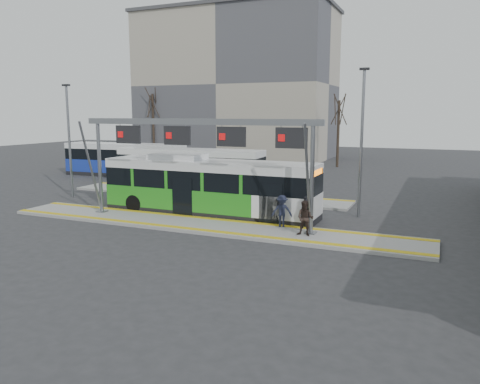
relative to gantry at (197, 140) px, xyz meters
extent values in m
plane|color=#2D2D30|center=(0.35, -0.25, -4.30)|extent=(120.00, 120.00, 0.00)
cube|color=gray|center=(0.35, -0.25, -4.22)|extent=(22.00, 3.00, 0.15)
cube|color=gray|center=(-3.65, 7.75, -4.22)|extent=(20.00, 3.00, 0.15)
cube|color=gold|center=(0.35, 0.90, -4.14)|extent=(22.00, 0.35, 0.02)
cube|color=gold|center=(0.35, -1.40, -4.14)|extent=(22.00, 0.35, 0.02)
cube|color=gold|center=(-3.65, 8.90, -4.14)|extent=(20.00, 0.35, 0.02)
cylinder|color=slate|center=(-6.15, 0.05, -1.62)|extent=(0.20, 0.20, 5.05)
cube|color=slate|center=(-6.15, 0.05, -4.12)|extent=(0.50, 0.50, 0.06)
cylinder|color=slate|center=(-6.15, -0.65, -1.62)|extent=(0.12, 1.46, 4.90)
cylinder|color=slate|center=(5.85, 0.05, -1.62)|extent=(0.20, 0.20, 5.05)
cube|color=slate|center=(5.85, 0.05, -4.12)|extent=(0.50, 0.50, 0.06)
cylinder|color=slate|center=(5.85, -0.65, -1.62)|extent=(0.12, 1.46, 4.90)
cube|color=slate|center=(-0.15, 0.05, 0.90)|extent=(13.00, 0.25, 0.30)
cube|color=black|center=(-4.15, 0.05, 0.20)|extent=(1.50, 0.12, 0.95)
cube|color=red|center=(-4.60, -0.02, 0.20)|extent=(0.32, 0.02, 0.32)
cube|color=black|center=(-1.15, 0.05, 0.20)|extent=(1.50, 0.12, 0.95)
cube|color=red|center=(-1.60, -0.02, 0.20)|extent=(0.32, 0.02, 0.32)
cube|color=black|center=(1.85, 0.05, 0.20)|extent=(1.50, 0.12, 0.95)
cube|color=red|center=(1.40, -0.02, 0.20)|extent=(0.32, 0.02, 0.32)
cube|color=black|center=(4.85, 0.05, 0.20)|extent=(1.50, 0.12, 0.95)
cube|color=red|center=(4.40, -0.02, 0.20)|extent=(0.32, 0.02, 0.32)
cube|color=#A39A88|center=(-13.65, 35.75, 4.70)|extent=(24.00, 12.00, 18.00)
cube|color=#3F3F42|center=(-13.65, 35.75, 13.90)|extent=(24.50, 12.50, 0.40)
cube|color=black|center=(-0.57, 2.43, -4.12)|extent=(12.18, 2.61, 0.36)
cube|color=#29901F|center=(-0.57, 2.43, -3.36)|extent=(12.18, 2.61, 1.17)
cube|color=black|center=(-0.57, 2.43, -2.27)|extent=(12.18, 2.53, 1.01)
cube|color=white|center=(-0.57, 2.43, -1.51)|extent=(12.18, 2.61, 0.51)
cube|color=orange|center=(5.51, 2.42, -1.61)|extent=(0.05, 1.81, 0.28)
cube|color=white|center=(-2.60, 2.43, -1.10)|extent=(3.05, 1.82, 0.30)
cylinder|color=black|center=(-4.83, 1.29, -3.79)|extent=(1.02, 0.31, 1.01)
cylinder|color=black|center=(-4.83, 3.58, -3.79)|extent=(1.02, 0.31, 1.01)
cylinder|color=black|center=(3.08, 1.28, -3.79)|extent=(1.02, 0.31, 1.01)
cylinder|color=black|center=(3.09, 3.56, -3.79)|extent=(1.02, 0.31, 1.01)
cube|color=black|center=(-6.70, 11.07, -4.13)|extent=(11.70, 2.99, 0.34)
cube|color=#29901F|center=(-6.70, 11.07, -3.41)|extent=(11.70, 2.99, 1.11)
cube|color=black|center=(-6.70, 11.07, -2.37)|extent=(11.70, 2.92, 0.97)
cube|color=white|center=(-6.70, 11.07, -1.64)|extent=(11.70, 2.99, 0.48)
cylinder|color=black|center=(-10.71, 9.80, -3.82)|extent=(0.98, 0.33, 0.97)
cylinder|color=black|center=(-10.81, 11.97, -3.82)|extent=(0.98, 0.33, 0.97)
cylinder|color=black|center=(-3.17, 10.14, -3.82)|extent=(0.98, 0.33, 0.97)
cylinder|color=black|center=(-3.27, 12.31, -3.82)|extent=(0.98, 0.33, 0.97)
cube|color=black|center=(-15.15, 14.13, -4.13)|extent=(11.36, 3.15, 0.34)
cube|color=#1A329F|center=(-15.15, 14.13, -3.40)|extent=(11.36, 3.15, 1.12)
cube|color=black|center=(-15.15, 14.13, -2.35)|extent=(11.36, 3.07, 0.98)
cube|color=white|center=(-15.15, 14.13, -1.61)|extent=(11.36, 3.15, 0.49)
cylinder|color=black|center=(-19.01, 12.81, -3.81)|extent=(0.99, 0.35, 0.98)
cylinder|color=black|center=(-19.14, 14.99, -3.81)|extent=(0.99, 0.35, 0.98)
cylinder|color=black|center=(-11.72, 13.23, -3.81)|extent=(0.99, 0.35, 0.98)
cylinder|color=black|center=(-11.85, 15.42, -3.81)|extent=(0.99, 0.35, 0.98)
imported|color=black|center=(5.41, 0.85, -3.36)|extent=(0.59, 0.39, 1.58)
imported|color=#2E231F|center=(5.73, -0.48, -3.35)|extent=(0.79, 0.62, 1.61)
imported|color=#1D2134|center=(4.23, 0.71, -3.37)|extent=(1.14, 0.86, 1.56)
cylinder|color=#382B21|center=(-2.65, 32.28, -0.67)|extent=(0.28, 0.28, 7.26)
cylinder|color=#382B21|center=(1.03, 28.91, -0.83)|extent=(0.28, 0.28, 6.95)
cylinder|color=#382B21|center=(-22.32, 29.52, -0.30)|extent=(0.28, 0.28, 8.00)
cylinder|color=slate|center=(-11.62, 3.65, -0.59)|extent=(0.16, 0.16, 7.42)
cube|color=black|center=(-11.62, 3.65, 3.12)|extent=(0.50, 0.25, 0.12)
cylinder|color=slate|center=(7.18, 5.14, -0.35)|extent=(0.16, 0.16, 7.89)
cube|color=black|center=(7.18, 5.14, 3.59)|extent=(0.50, 0.25, 0.12)
camera|label=1|loc=(11.18, -20.44, 1.30)|focal=35.00mm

